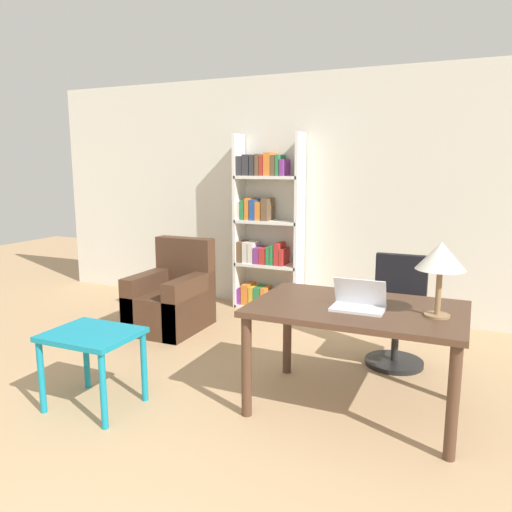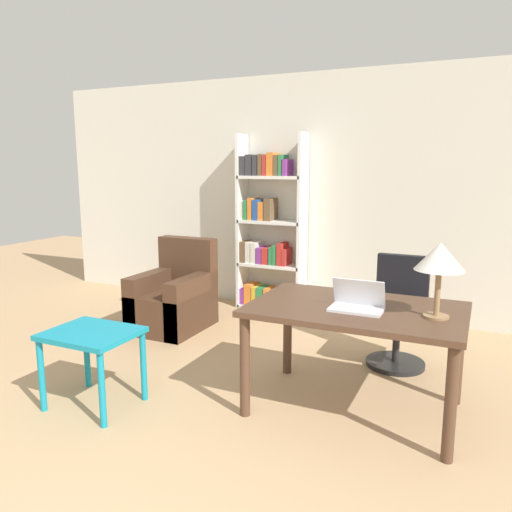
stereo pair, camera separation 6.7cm
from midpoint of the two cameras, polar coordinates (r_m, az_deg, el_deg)
name	(u,v)px [view 2 (the right image)]	position (r m, az deg, el deg)	size (l,w,h in m)	color
wall_back	(356,196)	(5.66, 11.69, 6.73)	(8.00, 0.06, 2.70)	silver
desk	(356,321)	(3.48, 11.89, -7.23)	(1.41, 0.91, 0.74)	#4C3323
laptop	(357,303)	(3.36, 12.03, -5.30)	(0.34, 0.21, 0.21)	silver
table_lamp	(440,259)	(3.27, 20.82, -0.28)	(0.30, 0.30, 0.48)	olive
office_chair	(399,316)	(4.45, 16.42, -6.59)	(0.49, 0.49, 0.93)	black
side_table_blue	(92,344)	(3.70, -17.74, -9.51)	(0.60, 0.50, 0.55)	teal
armchair	(174,300)	(5.30, -8.95, -5.02)	(0.65, 0.80, 0.92)	#472D1E
bookshelf	(267,232)	(5.83, 1.58, 2.72)	(0.80, 0.28, 2.04)	white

